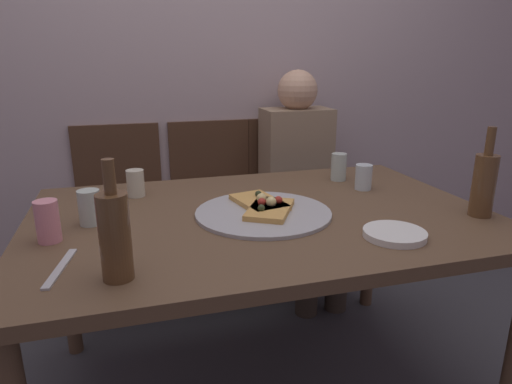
# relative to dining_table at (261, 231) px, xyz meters

# --- Properties ---
(back_wall) EXTENTS (6.00, 0.10, 2.60)m
(back_wall) POSITION_rel_dining_table_xyz_m (0.00, 1.08, 0.65)
(back_wall) COLOR #B29EA3
(back_wall) RESTS_ON ground_plane
(dining_table) EXTENTS (1.53, 1.02, 0.72)m
(dining_table) POSITION_rel_dining_table_xyz_m (0.00, 0.00, 0.00)
(dining_table) COLOR brown
(dining_table) RESTS_ON ground_plane
(pizza_tray) EXTENTS (0.46, 0.46, 0.01)m
(pizza_tray) POSITION_rel_dining_table_xyz_m (0.00, -0.02, 0.08)
(pizza_tray) COLOR #ADADB2
(pizza_tray) RESTS_ON dining_table
(pizza_slice_last) EXTENTS (0.17, 0.24, 0.05)m
(pizza_slice_last) POSITION_rel_dining_table_xyz_m (0.01, 0.05, 0.09)
(pizza_slice_last) COLOR tan
(pizza_slice_last) RESTS_ON pizza_tray
(pizza_slice_extra) EXTENTS (0.22, 0.26, 0.05)m
(pizza_slice_extra) POSITION_rel_dining_table_xyz_m (0.02, -0.03, 0.09)
(pizza_slice_extra) COLOR tan
(pizza_slice_extra) RESTS_ON pizza_tray
(wine_bottle) EXTENTS (0.07, 0.07, 0.30)m
(wine_bottle) POSITION_rel_dining_table_xyz_m (0.69, -0.23, 0.18)
(wine_bottle) COLOR brown
(wine_bottle) RESTS_ON dining_table
(beer_bottle) EXTENTS (0.07, 0.07, 0.29)m
(beer_bottle) POSITION_rel_dining_table_xyz_m (-0.47, -0.36, 0.18)
(beer_bottle) COLOR brown
(beer_bottle) RESTS_ON dining_table
(tumbler_near) EXTENTS (0.07, 0.07, 0.12)m
(tumbler_near) POSITION_rel_dining_table_xyz_m (0.44, 0.31, 0.13)
(tumbler_near) COLOR #B7C6BC
(tumbler_near) RESTS_ON dining_table
(tumbler_far) EXTENTS (0.07, 0.07, 0.10)m
(tumbler_far) POSITION_rel_dining_table_xyz_m (0.47, 0.16, 0.12)
(tumbler_far) COLOR silver
(tumbler_far) RESTS_ON dining_table
(wine_glass) EXTENTS (0.07, 0.07, 0.10)m
(wine_glass) POSITION_rel_dining_table_xyz_m (-0.40, 0.31, 0.12)
(wine_glass) COLOR beige
(wine_glass) RESTS_ON dining_table
(short_glass) EXTENTS (0.07, 0.07, 0.11)m
(short_glass) POSITION_rel_dining_table_xyz_m (-0.55, 0.04, 0.12)
(short_glass) COLOR #B7C6BC
(short_glass) RESTS_ON dining_table
(soda_can) EXTENTS (0.07, 0.07, 0.12)m
(soda_can) POSITION_rel_dining_table_xyz_m (-0.66, -0.07, 0.13)
(soda_can) COLOR pink
(soda_can) RESTS_ON dining_table
(plate_stack) EXTENTS (0.18, 0.18, 0.02)m
(plate_stack) POSITION_rel_dining_table_xyz_m (0.31, -0.32, 0.08)
(plate_stack) COLOR white
(plate_stack) RESTS_ON dining_table
(table_knife) EXTENTS (0.06, 0.22, 0.01)m
(table_knife) POSITION_rel_dining_table_xyz_m (-0.61, -0.27, 0.07)
(table_knife) COLOR #B7B7BC
(table_knife) RESTS_ON dining_table
(chair_left) EXTENTS (0.44, 0.44, 0.90)m
(chair_left) POSITION_rel_dining_table_xyz_m (-0.48, 0.91, -0.14)
(chair_left) COLOR #472D1E
(chair_left) RESTS_ON ground_plane
(chair_middle) EXTENTS (0.44, 0.44, 0.90)m
(chair_middle) POSITION_rel_dining_table_xyz_m (0.01, 0.91, -0.14)
(chair_middle) COLOR #472D1E
(chair_middle) RESTS_ON ground_plane
(chair_right) EXTENTS (0.44, 0.44, 0.90)m
(chair_right) POSITION_rel_dining_table_xyz_m (0.45, 0.91, -0.14)
(chair_right) COLOR #472D1E
(chair_right) RESTS_ON ground_plane
(guest_in_sweater) EXTENTS (0.36, 0.56, 1.17)m
(guest_in_sweater) POSITION_rel_dining_table_xyz_m (0.45, 0.76, -0.01)
(guest_in_sweater) COLOR #937A60
(guest_in_sweater) RESTS_ON ground_plane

